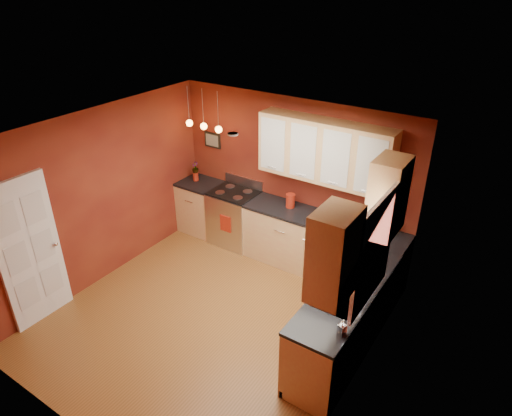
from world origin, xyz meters
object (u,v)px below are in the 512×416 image
Objects in this scene: sink at (343,299)px; gas_range at (235,217)px; red_canister at (290,201)px; coffee_maker at (385,225)px; soap_pump at (342,327)px.

gas_range is at bearing 150.22° from sink.
gas_range is at bearing -176.02° from red_canister.
coffee_maker is (1.49, 0.08, 0.00)m from red_canister.
gas_range is at bearing 177.05° from coffee_maker.
red_canister is at bearing 3.98° from gas_range.
gas_range is 3.55m from soap_pump.
coffee_maker is at bearing 98.49° from soap_pump.
sink is at bearing -44.71° from red_canister.
coffee_maker is at bearing 3.08° from red_canister.
sink is 3.18× the size of red_canister.
sink is 2.88× the size of coffee_maker.
red_canister is at bearing 130.56° from soap_pump.
red_canister is 0.91× the size of coffee_maker.
gas_range is 3.05m from sink.
coffee_maker is (2.52, 0.15, 0.57)m from gas_range.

